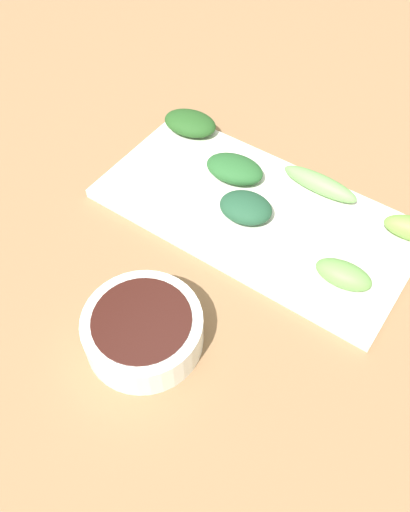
# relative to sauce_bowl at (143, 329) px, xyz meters

# --- Properties ---
(tabletop) EXTENTS (2.10, 2.10, 0.02)m
(tabletop) POSITION_rel_sauce_bowl_xyz_m (0.13, -0.03, -0.03)
(tabletop) COLOR olive
(tabletop) RESTS_ON ground
(sauce_bowl) EXTENTS (0.12, 0.12, 0.04)m
(sauce_bowl) POSITION_rel_sauce_bowl_xyz_m (0.00, 0.00, 0.00)
(sauce_bowl) COLOR white
(sauce_bowl) RESTS_ON tabletop
(serving_plate) EXTENTS (0.19, 0.38, 0.01)m
(serving_plate) POSITION_rel_sauce_bowl_xyz_m (0.21, -0.00, -0.02)
(serving_plate) COLOR silver
(serving_plate) RESTS_ON tabletop
(broccoli_leafy_0) EXTENTS (0.06, 0.08, 0.03)m
(broccoli_leafy_0) POSITION_rel_sauce_bowl_xyz_m (0.24, 0.05, 0.00)
(broccoli_leafy_0) COLOR #275C2B
(broccoli_leafy_0) RESTS_ON serving_plate
(broccoli_stalk_2) EXTENTS (0.03, 0.10, 0.02)m
(broccoli_stalk_2) POSITION_rel_sauce_bowl_xyz_m (0.28, -0.05, 0.00)
(broccoli_stalk_2) COLOR #6EAB57
(broccoli_stalk_2) RESTS_ON serving_plate
(broccoli_leafy_3) EXTENTS (0.06, 0.07, 0.03)m
(broccoli_leafy_3) POSITION_rel_sauce_bowl_xyz_m (0.19, 0.00, 0.00)
(broccoli_leafy_3) COLOR #214C32
(broccoli_leafy_3) RESTS_ON serving_plate
(broccoli_stalk_4) EXTENTS (0.04, 0.06, 0.02)m
(broccoli_stalk_4) POSITION_rel_sauce_bowl_xyz_m (0.17, -0.13, 0.00)
(broccoli_stalk_4) COLOR #679E4B
(broccoli_stalk_4) RESTS_ON serving_plate
(broccoli_leafy_5) EXTENTS (0.06, 0.08, 0.03)m
(broccoli_leafy_5) POSITION_rel_sauce_bowl_xyz_m (0.28, 0.15, 0.00)
(broccoli_leafy_5) COLOR #24501F
(broccoli_leafy_5) RESTS_ON serving_plate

